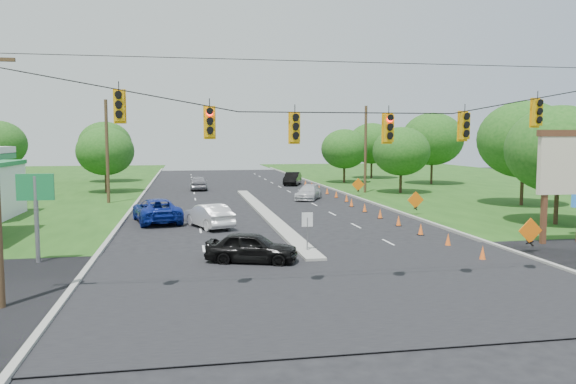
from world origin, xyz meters
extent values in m
plane|color=black|center=(0.00, 0.00, 0.00)|extent=(160.00, 160.00, 0.00)
cube|color=black|center=(0.00, 0.00, 0.00)|extent=(160.00, 14.00, 0.02)
cube|color=gray|center=(-10.10, 30.00, 0.00)|extent=(0.25, 110.00, 0.16)
cube|color=gray|center=(10.10, 30.00, 0.00)|extent=(0.25, 110.00, 0.16)
cube|color=gray|center=(0.00, 21.00, 0.00)|extent=(1.00, 34.00, 0.18)
cylinder|color=gray|center=(0.00, 6.00, 0.90)|extent=(0.06, 0.06, 1.80)
cube|color=white|center=(0.00, 6.00, 1.70)|extent=(0.55, 0.04, 0.70)
cylinder|color=black|center=(0.00, -1.00, 7.00)|extent=(24.00, 0.04, 0.04)
cube|color=#FFB20D|center=(-8.00, -1.00, 6.75)|extent=(0.34, 0.24, 1.00)
cube|color=#FFB20D|center=(-5.00, -1.00, 6.22)|extent=(0.34, 0.24, 1.00)
cube|color=#FFB20D|center=(-2.00, -1.00, 6.05)|extent=(0.34, 0.24, 1.00)
cube|color=#FFB20D|center=(1.50, -1.00, 6.05)|extent=(0.34, 0.24, 1.00)
cube|color=#FFB20D|center=(4.50, -1.00, 6.14)|extent=(0.34, 0.24, 1.00)
cube|color=#FFB20D|center=(7.50, -1.00, 6.66)|extent=(0.34, 0.24, 1.00)
cylinder|color=#422D1C|center=(-12.50, 30.00, 4.50)|extent=(0.28, 0.28, 9.00)
cylinder|color=#422D1C|center=(12.50, 35.00, 4.50)|extent=(0.28, 0.28, 9.00)
cylinder|color=gray|center=(-12.50, 6.00, 2.00)|extent=(0.20, 0.20, 4.00)
cube|color=#187D3E|center=(-12.50, 6.00, 3.50)|extent=(1.60, 0.15, 1.20)
cube|color=#59331E|center=(12.90, 6.00, 2.20)|extent=(0.25, 0.25, 4.40)
cube|color=beige|center=(14.00, 6.00, 4.30)|extent=(3.00, 0.35, 3.20)
cube|color=#59331E|center=(14.00, 6.00, 5.95)|extent=(3.20, 0.40, 0.35)
cone|color=orange|center=(7.72, 3.00, 0.35)|extent=(0.32, 0.32, 0.70)
cone|color=orange|center=(7.72, 6.50, 0.35)|extent=(0.32, 0.32, 0.70)
cone|color=orange|center=(7.72, 10.00, 0.35)|extent=(0.32, 0.32, 0.70)
cone|color=orange|center=(7.72, 13.50, 0.35)|extent=(0.32, 0.32, 0.70)
cone|color=orange|center=(7.72, 17.00, 0.35)|extent=(0.32, 0.32, 0.70)
cone|color=orange|center=(7.72, 20.50, 0.35)|extent=(0.32, 0.32, 0.70)
cone|color=orange|center=(7.72, 24.00, 0.35)|extent=(0.32, 0.32, 0.70)
cone|color=orange|center=(8.32, 27.50, 0.35)|extent=(0.32, 0.32, 0.70)
cone|color=orange|center=(8.32, 31.00, 0.35)|extent=(0.32, 0.32, 0.70)
cone|color=orange|center=(8.32, 34.50, 0.35)|extent=(0.32, 0.32, 0.70)
cone|color=orange|center=(8.32, 38.00, 0.35)|extent=(0.32, 0.32, 0.70)
cone|color=orange|center=(8.32, 41.50, 0.35)|extent=(0.32, 0.32, 0.70)
cone|color=orange|center=(8.32, 45.00, 0.35)|extent=(0.32, 0.32, 0.70)
cone|color=orange|center=(8.32, 48.50, 0.35)|extent=(0.32, 0.32, 0.70)
cube|color=black|center=(10.80, 4.00, 0.55)|extent=(0.06, 0.58, 0.26)
cube|color=black|center=(10.80, 4.00, 0.55)|extent=(0.06, 0.58, 0.26)
cube|color=orange|center=(10.80, 4.00, 1.15)|extent=(1.27, 0.05, 1.27)
cube|color=black|center=(10.80, 18.00, 0.55)|extent=(0.06, 0.58, 0.26)
cube|color=black|center=(10.80, 18.00, 0.55)|extent=(0.06, 0.58, 0.26)
cube|color=orange|center=(10.80, 18.00, 1.15)|extent=(1.27, 0.05, 1.27)
cube|color=black|center=(10.80, 32.00, 0.55)|extent=(0.06, 0.58, 0.26)
cube|color=black|center=(10.80, 32.00, 0.55)|extent=(0.06, 0.58, 0.26)
cube|color=orange|center=(10.80, 32.00, 1.15)|extent=(1.27, 0.05, 1.27)
cylinder|color=black|center=(-14.00, 40.00, 1.26)|extent=(0.28, 0.28, 2.52)
ellipsoid|color=#194C14|center=(-14.00, 40.00, 4.34)|extent=(5.88, 5.88, 5.04)
cylinder|color=black|center=(-16.00, 55.00, 1.44)|extent=(0.28, 0.28, 2.88)
ellipsoid|color=#194C14|center=(-16.00, 55.00, 4.96)|extent=(6.72, 6.72, 5.76)
cylinder|color=black|center=(18.00, 12.00, 1.44)|extent=(0.28, 0.28, 2.88)
ellipsoid|color=#194C14|center=(18.00, 12.00, 4.96)|extent=(6.72, 6.72, 5.76)
cylinder|color=black|center=(22.00, 22.00, 1.62)|extent=(0.28, 0.28, 3.24)
ellipsoid|color=#194C14|center=(22.00, 22.00, 5.58)|extent=(7.56, 7.56, 6.48)
cylinder|color=black|center=(16.00, 34.00, 1.26)|extent=(0.28, 0.28, 2.52)
ellipsoid|color=#194C14|center=(16.00, 34.00, 4.34)|extent=(5.88, 5.88, 5.04)
cylinder|color=black|center=(24.00, 44.00, 1.62)|extent=(0.28, 0.28, 3.24)
ellipsoid|color=#194C14|center=(24.00, 44.00, 5.58)|extent=(7.56, 7.56, 6.48)
cylinder|color=black|center=(20.00, 55.00, 1.44)|extent=(0.28, 0.28, 2.88)
ellipsoid|color=#194C14|center=(20.00, 55.00, 4.96)|extent=(6.72, 6.72, 5.76)
cylinder|color=black|center=(14.00, 48.00, 1.26)|extent=(0.28, 0.28, 2.52)
ellipsoid|color=#194C14|center=(14.00, 48.00, 4.34)|extent=(5.88, 5.88, 5.04)
imported|color=black|center=(-2.93, 4.42, 0.72)|extent=(4.52, 2.93, 1.43)
imported|color=silver|center=(-4.44, 15.08, 0.76)|extent=(3.18, 4.90, 1.53)
imported|color=navy|center=(-7.81, 17.97, 0.82)|extent=(3.81, 6.30, 1.63)
imported|color=silver|center=(5.36, 29.93, 0.66)|extent=(3.60, 4.90, 1.32)
imported|color=gray|center=(-4.44, 41.65, 0.78)|extent=(1.97, 4.64, 1.57)
imported|color=black|center=(6.95, 46.22, 0.78)|extent=(3.12, 5.03, 1.56)
camera|label=1|loc=(-5.85, -20.67, 5.68)|focal=35.00mm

